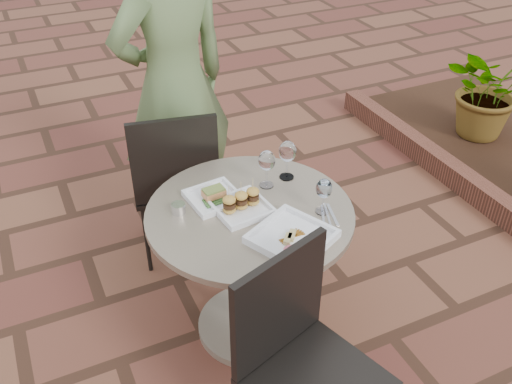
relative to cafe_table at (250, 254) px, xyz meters
name	(u,v)px	position (x,y,z in m)	size (l,w,h in m)	color
ground	(278,306)	(0.19, 0.06, -0.48)	(60.00, 60.00, 0.00)	brown
cafe_table	(250,254)	(0.00, 0.00, 0.00)	(0.90, 0.90, 0.73)	gray
chair_far	(175,174)	(-0.13, 0.68, 0.07)	(0.52, 0.52, 0.93)	black
chair_near	(299,350)	(-0.09, -0.62, 0.07)	(0.56, 0.56, 0.93)	black
diner	(174,86)	(-0.02, 0.90, 0.46)	(0.69, 0.45, 1.88)	#526B3A
plate_salmon	(214,197)	(-0.11, 0.14, 0.26)	(0.24, 0.24, 0.06)	white
plate_sliders	(241,204)	(-0.03, 0.02, 0.28)	(0.25, 0.25, 0.14)	white
plate_tuna	(292,237)	(0.07, -0.25, 0.26)	(0.38, 0.38, 0.03)	white
wine_glass_right	(324,189)	(0.28, -0.14, 0.36)	(0.07, 0.07, 0.17)	white
wine_glass_mid	(267,161)	(0.15, 0.14, 0.38)	(0.08, 0.08, 0.18)	white
wine_glass_far	(288,152)	(0.26, 0.16, 0.38)	(0.08, 0.08, 0.19)	white
steel_ramekin	(179,208)	(-0.28, 0.12, 0.27)	(0.06, 0.06, 0.04)	silver
cutlery_set	(328,216)	(0.28, -0.18, 0.25)	(0.08, 0.19, 0.00)	silver
planter_curb	(477,191)	(1.79, 0.36, -0.41)	(0.12, 3.00, 0.15)	brown
potted_plant_a	(489,88)	(2.37, 0.98, -0.06)	(0.66, 0.57, 0.74)	#33662D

